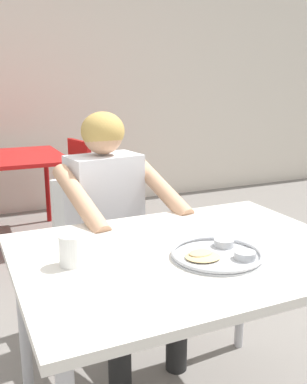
# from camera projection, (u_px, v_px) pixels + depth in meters

# --- Properties ---
(back_wall) EXTENTS (12.00, 0.12, 3.40)m
(back_wall) POSITION_uv_depth(u_px,v_px,m) (21.00, 39.00, 4.18)
(back_wall) COLOR silver
(back_wall) RESTS_ON ground
(table_foreground) EXTENTS (1.16, 0.86, 0.75)m
(table_foreground) POSITION_uv_depth(u_px,v_px,m) (186.00, 269.00, 1.53)
(table_foreground) COLOR silver
(table_foreground) RESTS_ON ground
(thali_tray) EXTENTS (0.30, 0.30, 0.03)m
(thali_tray) POSITION_uv_depth(u_px,v_px,m) (218.00, 254.00, 1.44)
(thali_tray) COLOR #B7BABF
(thali_tray) RESTS_ON table_foreground
(drinking_cup) EXTENTS (0.08, 0.08, 0.10)m
(drinking_cup) POSITION_uv_depth(u_px,v_px,m) (72.00, 249.00, 1.37)
(drinking_cup) COLOR white
(drinking_cup) RESTS_ON table_foreground
(chair_foreground) EXTENTS (0.45, 0.47, 0.83)m
(chair_foreground) POSITION_uv_depth(u_px,v_px,m) (96.00, 244.00, 2.29)
(chair_foreground) COLOR silver
(chair_foreground) RESTS_ON ground
(diner_foreground) EXTENTS (0.55, 0.59, 1.18)m
(diner_foreground) POSITION_uv_depth(u_px,v_px,m) (114.00, 214.00, 2.05)
(diner_foreground) COLOR black
(diner_foreground) RESTS_ON ground
(table_background_red) EXTENTS (0.77, 0.91, 0.72)m
(table_background_red) POSITION_uv_depth(u_px,v_px,m) (15.00, 166.00, 3.57)
(table_background_red) COLOR #B71414
(table_background_red) RESTS_ON ground
(chair_red_right) EXTENTS (0.46, 0.46, 0.82)m
(chair_red_right) POSITION_uv_depth(u_px,v_px,m) (91.00, 177.00, 3.87)
(chair_red_right) COLOR #A91513
(chair_red_right) RESTS_ON ground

